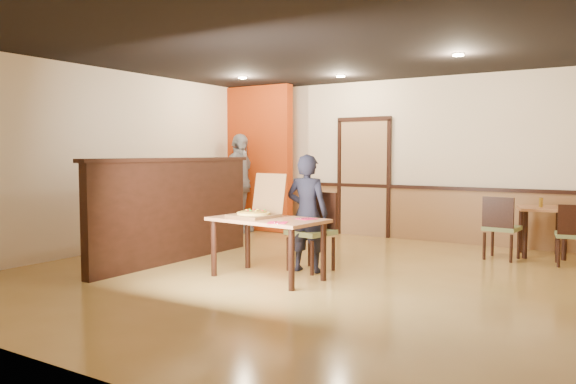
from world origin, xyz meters
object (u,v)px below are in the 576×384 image
Objects in this scene: main_table at (268,227)px; condiment at (541,202)px; side_chair_left at (501,225)px; side_chair_right at (573,233)px; side_table at (542,219)px; passerby at (239,183)px; diner_chair at (315,228)px; pizza_box at (256,212)px; diner at (307,213)px.

condiment is at bearing 58.26° from main_table.
main_table is 3.45m from side_chair_left.
side_chair_right is at bearing -51.44° from condiment.
main_table reaches higher than side_table.
diner_chair is at bearing -128.99° from passerby.
passerby is at bearing -176.40° from condiment.
pizza_box is (2.51, -2.97, -0.14)m from passerby.
side_chair_right is at bearing 47.23° from diner_chair.
condiment is at bearing -138.73° from diner.
main_table is at bearing -139.41° from passerby.
side_chair_right is at bearing -53.00° from side_table.
diner_chair reaches higher than side_chair_left.
pizza_box is (-2.77, -3.31, 0.25)m from side_table.
diner is at bearing -130.64° from condiment.
side_chair_left is at bearing -9.64° from side_chair_right.
condiment is at bearing 57.11° from pizza_box.
diner is 0.80× the size of passerby.
diner_chair is at bearing -106.98° from diner.
side_chair_left is 0.77m from side_table.
side_chair_right is (2.81, 1.98, -0.09)m from diner_chair.
side_chair_right is at bearing 47.57° from main_table.
pizza_box is (-0.39, -0.56, 0.05)m from diner.
side_chair_right is at bearing -94.06° from passerby.
main_table is 2.25× the size of pizza_box.
main_table is 1.71× the size of side_chair_right.
side_table is 0.24m from condiment.
side_table is (2.35, 2.59, 0.00)m from diner_chair.
diner reaches higher than condiment.
passerby is at bearing 1.79° from side_chair_left.
pizza_box is at bearing -107.84° from diner_chair.
pizza_box is at bearing 54.50° from side_chair_left.
diner is at bearing 53.06° from side_chair_left.
passerby is at bearing -176.40° from side_table.
diner is 2.34× the size of pizza_box.
main_table is 4.22m from side_table.
diner_chair is at bearing 51.29° from side_chair_left.
diner_chair is 2.74m from side_chair_left.
side_chair_left is at bearing 58.24° from diner_chair.
side_table is (2.59, 3.33, -0.07)m from main_table.
side_chair_left reaches higher than condiment.
side_chair_left is at bearing -124.99° from condiment.
side_chair_right is 1.31× the size of pizza_box.
side_chair_right reaches higher than main_table.
main_table is 1.73× the size of side_table.
condiment is at bearing -176.89° from side_table.
main_table is 1.43× the size of diner_chair.
condiment is (2.33, 2.59, 0.24)m from diner_chair.
side_chair_left is at bearing 56.12° from pizza_box.
passerby is 3.89m from pizza_box.
main_table is 1.59× the size of side_chair_left.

